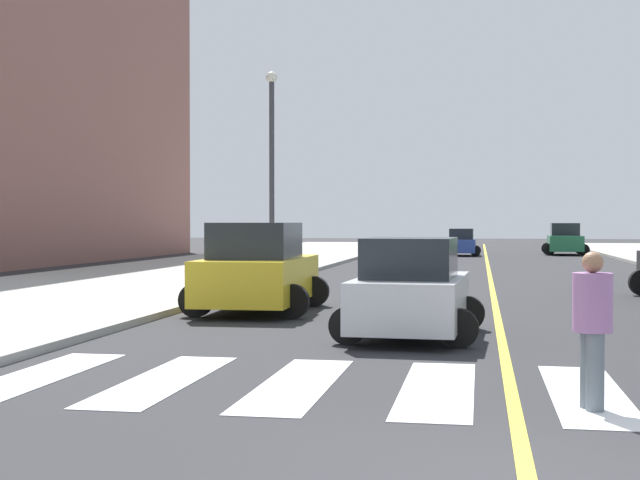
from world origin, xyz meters
name	(u,v)px	position (x,y,z in m)	size (l,w,h in m)	color
sidewalk_kerb_west	(108,285)	(-12.20, 20.00, 0.07)	(10.00, 120.00, 0.15)	#9E9B93
crosswalk_paint	(511,391)	(0.00, 4.00, 0.01)	(13.50, 4.00, 0.01)	silver
lane_divider_paint	(487,263)	(0.00, 40.00, 0.01)	(0.16, 80.00, 0.01)	yellow
car_yellow_second	(258,270)	(-5.48, 13.02, 0.97)	(2.97, 4.70, 2.08)	gold
car_blue_third	(462,243)	(-1.50, 49.47, 0.80)	(2.40, 3.82, 1.70)	#2D479E
car_silver_fourth	(411,291)	(-1.61, 9.00, 0.85)	(2.65, 4.13, 1.81)	#B7B7BC
car_green_fifth	(565,240)	(5.01, 52.39, 0.95)	(2.94, 4.63, 2.04)	#236B42
pedestrian_crossing	(592,323)	(0.85, 3.02, 0.97)	(0.44, 0.44, 1.77)	slate
street_lamp	(272,154)	(-8.44, 27.14, 4.75)	(0.44, 0.44, 7.86)	#38383D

